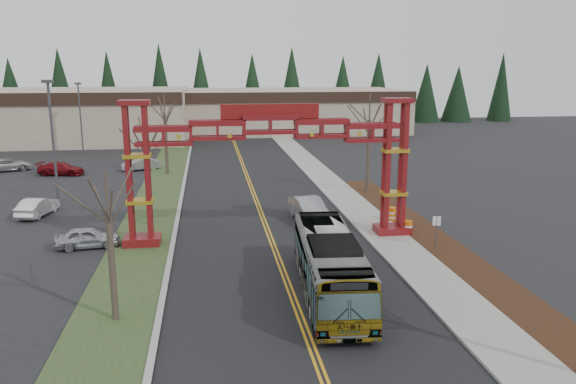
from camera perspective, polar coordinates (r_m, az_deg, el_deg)
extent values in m
cube|color=black|center=(42.64, -2.80, -2.06)|extent=(12.00, 110.00, 0.02)
cube|color=gold|center=(42.63, -2.96, -2.04)|extent=(0.12, 100.00, 0.01)
cube|color=gold|center=(42.65, -2.64, -2.03)|extent=(0.12, 100.00, 0.01)
cube|color=#A0A19B|center=(43.61, 5.27, -1.68)|extent=(0.30, 110.00, 0.15)
cube|color=gray|center=(43.96, 7.11, -1.60)|extent=(2.60, 110.00, 0.14)
cube|color=#311B10|center=(31.48, 18.99, -8.04)|extent=(2.60, 50.00, 0.12)
cube|color=#2E4221|center=(42.68, -13.57, -2.35)|extent=(4.00, 110.00, 0.08)
cube|color=#A0A19B|center=(42.52, -11.09, -2.23)|extent=(0.30, 110.00, 0.15)
cube|color=#600C15|center=(35.91, -14.58, -4.80)|extent=(2.20, 1.60, 0.60)
cube|color=#600C15|center=(34.63, -15.94, 1.81)|extent=(0.28, 0.28, 8.00)
cube|color=#600C15|center=(34.49, -14.13, 1.88)|extent=(0.28, 0.28, 8.00)
cube|color=#600C15|center=(35.31, -15.79, 2.03)|extent=(0.28, 0.28, 8.00)
cube|color=#600C15|center=(35.18, -14.02, 2.09)|extent=(0.28, 0.28, 8.00)
cube|color=gold|center=(35.26, -14.81, -0.92)|extent=(1.60, 1.10, 0.22)
cube|color=gold|center=(34.73, -15.06, 3.57)|extent=(1.60, 1.10, 0.22)
cube|color=#600C15|center=(34.40, -15.36, 8.76)|extent=(1.80, 1.20, 0.30)
cube|color=#600C15|center=(37.56, 10.50, -3.83)|extent=(2.20, 1.60, 0.60)
cube|color=#600C15|center=(36.09, 10.12, 2.53)|extent=(0.28, 0.28, 8.00)
cube|color=#600C15|center=(36.45, 11.76, 2.56)|extent=(0.28, 0.28, 8.00)
cube|color=#600C15|center=(36.75, 9.78, 2.72)|extent=(0.28, 0.28, 8.00)
cube|color=#600C15|center=(37.10, 11.40, 2.75)|extent=(0.28, 0.28, 8.00)
cube|color=gold|center=(36.94, 10.65, -0.11)|extent=(1.60, 1.10, 0.22)
cube|color=gold|center=(36.44, 10.83, 4.19)|extent=(1.60, 1.10, 0.22)
cube|color=#600C15|center=(36.12, 11.04, 9.14)|extent=(1.80, 1.20, 0.30)
cube|color=#600C15|center=(34.45, -1.83, 7.12)|extent=(16.00, 0.90, 1.00)
cube|color=#600C15|center=(34.55, -1.82, 5.63)|extent=(16.00, 0.90, 0.60)
cube|color=maroon|center=(34.40, -1.84, 8.19)|extent=(6.00, 0.25, 0.90)
cube|color=gray|center=(92.17, -24.86, 7.07)|extent=(46.00, 22.00, 7.50)
cube|color=black|center=(81.43, -27.24, 8.35)|extent=(46.00, 0.40, 1.60)
cube|color=gray|center=(97.34, 0.00, 8.31)|extent=(38.00, 20.00, 7.00)
cube|color=black|center=(87.20, 0.96, 9.59)|extent=(38.00, 0.40, 1.60)
cone|color=black|center=(113.45, -26.07, 9.18)|extent=(5.60, 5.60, 13.00)
cylinder|color=#382D26|center=(113.81, -25.79, 6.33)|extent=(0.80, 0.80, 1.60)
cone|color=black|center=(111.18, -21.85, 9.51)|extent=(5.60, 5.60, 13.00)
cylinder|color=#382D26|center=(111.55, -21.61, 6.59)|extent=(0.80, 0.80, 1.60)
cone|color=black|center=(109.53, -17.46, 9.79)|extent=(5.60, 5.60, 13.00)
cylinder|color=#382D26|center=(109.90, -17.27, 6.83)|extent=(0.80, 0.80, 1.60)
cone|color=black|center=(108.52, -12.96, 10.03)|extent=(5.60, 5.60, 13.00)
cylinder|color=#382D26|center=(108.89, -12.82, 7.03)|extent=(0.80, 0.80, 1.60)
cone|color=black|center=(108.17, -8.41, 10.20)|extent=(5.60, 5.60, 13.00)
cylinder|color=#382D26|center=(108.54, -8.31, 7.19)|extent=(0.80, 0.80, 1.60)
cone|color=black|center=(108.49, -3.84, 10.31)|extent=(5.60, 5.60, 13.00)
cylinder|color=#382D26|center=(108.86, -3.80, 7.31)|extent=(0.80, 0.80, 1.60)
cone|color=black|center=(109.46, 0.67, 10.36)|extent=(5.60, 5.60, 13.00)
cylinder|color=#382D26|center=(109.84, 0.67, 7.39)|extent=(0.80, 0.80, 1.60)
cone|color=black|center=(111.09, 5.08, 10.34)|extent=(5.60, 5.60, 13.00)
cylinder|color=#382D26|center=(111.45, 5.02, 7.41)|extent=(0.80, 0.80, 1.60)
cone|color=black|center=(113.32, 9.34, 10.27)|extent=(5.60, 5.60, 13.00)
cylinder|color=#382D26|center=(113.68, 9.24, 7.40)|extent=(0.80, 0.80, 1.60)
cone|color=black|center=(116.14, 13.41, 10.15)|extent=(5.60, 5.60, 13.00)
cylinder|color=#382D26|center=(116.49, 13.26, 7.35)|extent=(0.80, 0.80, 1.60)
cone|color=black|center=(119.50, 17.26, 9.99)|extent=(5.60, 5.60, 13.00)
cylinder|color=#382D26|center=(119.84, 17.08, 7.27)|extent=(0.80, 0.80, 1.60)
cone|color=black|center=(123.35, 20.89, 9.80)|extent=(5.60, 5.60, 13.00)
cylinder|color=#382D26|center=(123.68, 20.68, 7.17)|extent=(0.80, 0.80, 1.60)
imported|color=#B8BBC1|center=(27.08, 4.28, -7.44)|extent=(3.39, 11.12, 3.05)
imported|color=#A5A8AD|center=(39.98, 2.17, -1.82)|extent=(2.49, 5.29, 1.68)
imported|color=#AFB0B7|center=(36.34, -19.68, -4.37)|extent=(3.93, 1.93, 1.29)
imported|color=white|center=(45.39, -24.10, -1.37)|extent=(2.27, 4.39, 1.38)
imported|color=maroon|center=(61.63, -22.06, 2.22)|extent=(4.85, 2.65, 1.33)
imported|color=#9D9DA4|center=(61.88, -14.76, 2.76)|extent=(4.21, 2.54, 1.31)
imported|color=#BEBEBE|center=(66.43, -26.57, 2.49)|extent=(5.16, 3.77, 1.30)
cylinder|color=#382D26|center=(25.27, -17.41, -7.53)|extent=(0.29, 0.29, 4.69)
cylinder|color=#382D26|center=(24.38, -17.91, -0.33)|extent=(0.11, 0.11, 1.99)
cylinder|color=#382D26|center=(39.89, -14.05, 0.65)|extent=(0.31, 0.31, 5.58)
cylinder|color=#382D26|center=(39.31, -14.35, 6.04)|extent=(0.12, 0.12, 2.16)
cylinder|color=#382D26|center=(58.37, -12.27, 4.69)|extent=(0.33, 0.33, 6.08)
cylinder|color=#382D26|center=(57.97, -12.46, 8.68)|extent=(0.12, 0.12, 2.28)
cylinder|color=#382D26|center=(49.41, 8.16, 3.60)|extent=(0.34, 0.34, 6.33)
cylinder|color=#382D26|center=(48.94, 8.31, 8.50)|extent=(0.13, 0.13, 2.35)
cylinder|color=#3F3F44|center=(48.66, -22.74, 4.54)|extent=(0.21, 0.21, 9.58)
cube|color=#3F3F44|center=(48.30, -23.24, 10.29)|extent=(0.85, 0.43, 0.27)
cylinder|color=#3F3F44|center=(74.87, -20.31, 6.89)|extent=(0.19, 0.19, 8.69)
cube|color=#3F3F44|center=(74.62, -20.57, 10.28)|extent=(0.77, 0.39, 0.24)
cylinder|color=#3F3F44|center=(34.87, 14.81, -4.06)|extent=(0.06, 0.06, 2.09)
cube|color=white|center=(34.67, 14.88, -2.86)|extent=(0.47, 0.17, 0.57)
cylinder|color=#DD610C|center=(37.41, 12.09, -3.63)|extent=(0.54, 0.54, 1.03)
cylinder|color=white|center=(37.36, 12.10, -3.40)|extent=(0.56, 0.56, 0.12)
cylinder|color=white|center=(37.45, 12.08, -3.86)|extent=(0.56, 0.56, 0.12)
cylinder|color=#DD610C|center=(39.02, 11.17, -2.85)|extent=(0.58, 0.58, 1.11)
cylinder|color=white|center=(38.98, 11.18, -2.61)|extent=(0.60, 0.60, 0.13)
cylinder|color=white|center=(39.07, 11.16, -3.08)|extent=(0.60, 0.60, 0.13)
cylinder|color=#DD610C|center=(40.48, 10.49, -2.28)|extent=(0.56, 0.56, 1.08)
cylinder|color=white|center=(40.44, 10.50, -2.06)|extent=(0.58, 0.58, 0.13)
cylinder|color=white|center=(40.52, 10.48, -2.50)|extent=(0.58, 0.58, 0.13)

